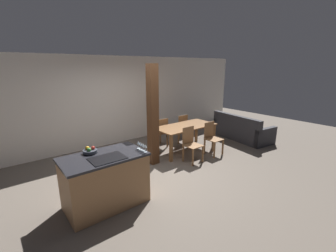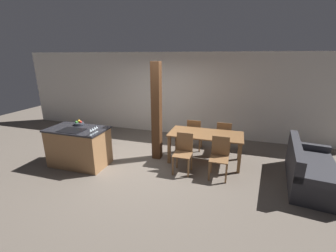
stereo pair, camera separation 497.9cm
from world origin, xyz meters
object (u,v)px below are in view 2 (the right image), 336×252
at_px(dining_chair_far_left, 194,134).
at_px(couch, 310,171).
at_px(wine_glass_near, 90,130).
at_px(wine_glass_end, 96,127).
at_px(dining_table, 206,137).
at_px(timber_post, 157,112).
at_px(dining_chair_near_left, 183,152).
at_px(dining_chair_far_right, 224,137).
at_px(fruit_bowl, 79,123).
at_px(wine_glass_middle, 92,129).
at_px(kitchen_island, 79,147).
at_px(wine_glass_far, 94,128).
at_px(dining_chair_near_right, 219,156).

distance_m(dining_chair_far_left, couch, 2.85).
height_order(wine_glass_near, wine_glass_end, same).
height_order(dining_table, timber_post, timber_post).
bearing_deg(timber_post, dining_chair_near_left, -31.70).
bearing_deg(dining_chair_far_right, wine_glass_end, 34.46).
height_order(fruit_bowl, wine_glass_middle, wine_glass_middle).
xyz_separation_m(dining_chair_near_left, timber_post, (-0.82, 0.51, 0.75)).
height_order(dining_table, couch, couch).
bearing_deg(dining_table, kitchen_island, -159.62).
xyz_separation_m(wine_glass_near, timber_post, (1.05, 1.27, 0.18)).
bearing_deg(dining_chair_far_left, dining_chair_near_left, 90.00).
bearing_deg(wine_glass_end, dining_table, 27.48).
bearing_deg(fruit_bowl, wine_glass_end, -25.35).
xyz_separation_m(wine_glass_far, dining_chair_far_left, (1.87, 1.92, -0.58)).
height_order(dining_chair_near_right, timber_post, timber_post).
relative_size(kitchen_island, dining_table, 0.78).
relative_size(dining_table, dining_chair_far_right, 1.99).
height_order(wine_glass_far, wine_glass_end, same).
height_order(dining_chair_far_left, dining_chair_far_right, same).
distance_m(dining_chair_near_right, timber_post, 1.87).
xyz_separation_m(wine_glass_middle, timber_post, (1.05, 1.19, 0.18)).
bearing_deg(couch, dining_chair_far_right, 67.81).
relative_size(dining_chair_near_right, dining_chair_far_left, 1.00).
height_order(kitchen_island, fruit_bowl, fruit_bowl).
distance_m(kitchen_island, dining_chair_far_right, 3.73).
distance_m(wine_glass_near, wine_glass_middle, 0.08).
bearing_deg(dining_table, dining_chair_far_right, 58.38).
height_order(dining_chair_far_right, couch, dining_chair_far_right).
relative_size(wine_glass_far, dining_table, 0.08).
bearing_deg(kitchen_island, wine_glass_middle, -22.31).
height_order(dining_chair_near_left, dining_chair_far_right, same).
relative_size(dining_chair_far_left, dining_chair_far_right, 1.00).
relative_size(wine_glass_far, dining_chair_near_right, 0.16).
bearing_deg(wine_glass_middle, dining_chair_near_left, 19.98).
height_order(wine_glass_middle, dining_table, wine_glass_middle).
relative_size(kitchen_island, wine_glass_end, 9.46).
relative_size(wine_glass_middle, wine_glass_far, 1.00).
height_order(kitchen_island, dining_chair_far_left, kitchen_island).
xyz_separation_m(wine_glass_end, dining_table, (2.28, 1.18, -0.41)).
relative_size(fruit_bowl, dining_chair_near_right, 0.27).
relative_size(dining_chair_far_right, couch, 0.45).
bearing_deg(dining_chair_near_left, fruit_bowl, -176.31).
relative_size(wine_glass_end, dining_chair_near_right, 0.16).
height_order(dining_chair_far_left, timber_post, timber_post).
bearing_deg(fruit_bowl, wine_glass_near, -37.71).
height_order(wine_glass_far, dining_chair_near_left, wine_glass_far).
xyz_separation_m(wine_glass_near, wine_glass_far, (0.00, 0.15, 0.00)).
height_order(dining_chair_near_left, dining_chair_near_right, same).
distance_m(kitchen_island, wine_glass_far, 0.88).
height_order(fruit_bowl, dining_chair_near_left, fruit_bowl).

